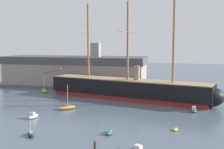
{
  "coord_description": "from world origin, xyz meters",
  "views": [
    {
      "loc": [
        14.91,
        -33.55,
        16.92
      ],
      "look_at": [
        -1.91,
        36.83,
        8.76
      ],
      "focal_mm": 47.01,
      "sensor_mm": 36.0,
      "label": 1
    }
  ],
  "objects_px": {
    "motorboat_alongside_stern": "(194,110)",
    "mooring_piling_left_pair": "(95,146)",
    "sailboat_alongside_bow": "(67,107)",
    "sailboat_far_left": "(44,91)",
    "tall_ship": "(127,89)",
    "dockside_warehouse_left": "(75,71)",
    "sailboat_foreground_left": "(31,134)",
    "seagull_in_flight": "(91,64)",
    "motorboat_mid_left": "(33,116)",
    "dinghy_mid_right": "(176,129)",
    "dinghy_near_centre": "(109,132)"
  },
  "relations": [
    {
      "from": "sailboat_alongside_bow",
      "to": "sailboat_foreground_left",
      "type": "bearing_deg",
      "value": -85.57
    },
    {
      "from": "sailboat_foreground_left",
      "to": "seagull_in_flight",
      "type": "xyz_separation_m",
      "value": [
        4.13,
        23.05,
        11.09
      ]
    },
    {
      "from": "tall_ship",
      "to": "mooring_piling_left_pair",
      "type": "relative_size",
      "value": 41.25
    },
    {
      "from": "sailboat_far_left",
      "to": "dockside_warehouse_left",
      "type": "distance_m",
      "value": 17.24
    },
    {
      "from": "motorboat_alongside_stern",
      "to": "mooring_piling_left_pair",
      "type": "bearing_deg",
      "value": -118.49
    },
    {
      "from": "motorboat_alongside_stern",
      "to": "dockside_warehouse_left",
      "type": "xyz_separation_m",
      "value": [
        -42.76,
        32.7,
        5.14
      ]
    },
    {
      "from": "dinghy_mid_right",
      "to": "mooring_piling_left_pair",
      "type": "bearing_deg",
      "value": -132.03
    },
    {
      "from": "dinghy_mid_right",
      "to": "dockside_warehouse_left",
      "type": "bearing_deg",
      "value": 128.42
    },
    {
      "from": "sailboat_foreground_left",
      "to": "motorboat_alongside_stern",
      "type": "height_order",
      "value": "sailboat_foreground_left"
    },
    {
      "from": "motorboat_mid_left",
      "to": "sailboat_far_left",
      "type": "height_order",
      "value": "sailboat_far_left"
    },
    {
      "from": "sailboat_alongside_bow",
      "to": "mooring_piling_left_pair",
      "type": "relative_size",
      "value": 4.41
    },
    {
      "from": "sailboat_foreground_left",
      "to": "motorboat_alongside_stern",
      "type": "bearing_deg",
      "value": 41.26
    },
    {
      "from": "dinghy_mid_right",
      "to": "sailboat_far_left",
      "type": "distance_m",
      "value": 55.01
    },
    {
      "from": "dinghy_near_centre",
      "to": "mooring_piling_left_pair",
      "type": "distance_m",
      "value": 8.4
    },
    {
      "from": "motorboat_mid_left",
      "to": "sailboat_alongside_bow",
      "type": "relative_size",
      "value": 0.56
    },
    {
      "from": "sailboat_foreground_left",
      "to": "sailboat_alongside_bow",
      "type": "bearing_deg",
      "value": 94.43
    },
    {
      "from": "dinghy_near_centre",
      "to": "motorboat_alongside_stern",
      "type": "height_order",
      "value": "motorboat_alongside_stern"
    },
    {
      "from": "tall_ship",
      "to": "sailboat_alongside_bow",
      "type": "relative_size",
      "value": 9.35
    },
    {
      "from": "dockside_warehouse_left",
      "to": "mooring_piling_left_pair",
      "type": "bearing_deg",
      "value": -66.78
    },
    {
      "from": "sailboat_far_left",
      "to": "seagull_in_flight",
      "type": "relative_size",
      "value": 5.28
    },
    {
      "from": "motorboat_alongside_stern",
      "to": "dinghy_mid_right",
      "type": "bearing_deg",
      "value": -103.83
    },
    {
      "from": "tall_ship",
      "to": "dinghy_mid_right",
      "type": "relative_size",
      "value": 29.2
    },
    {
      "from": "tall_ship",
      "to": "dockside_warehouse_left",
      "type": "relative_size",
      "value": 1.0
    },
    {
      "from": "sailboat_foreground_left",
      "to": "sailboat_far_left",
      "type": "distance_m",
      "value": 46.57
    },
    {
      "from": "tall_ship",
      "to": "sailboat_alongside_bow",
      "type": "distance_m",
      "value": 20.75
    },
    {
      "from": "sailboat_far_left",
      "to": "motorboat_mid_left",
      "type": "bearing_deg",
      "value": -67.65
    },
    {
      "from": "motorboat_alongside_stern",
      "to": "mooring_piling_left_pair",
      "type": "xyz_separation_m",
      "value": [
        -16.05,
        -29.57,
        0.23
      ]
    },
    {
      "from": "dockside_warehouse_left",
      "to": "motorboat_mid_left",
      "type": "bearing_deg",
      "value": -80.52
    },
    {
      "from": "sailboat_foreground_left",
      "to": "dockside_warehouse_left",
      "type": "distance_m",
      "value": 60.14
    },
    {
      "from": "mooring_piling_left_pair",
      "to": "seagull_in_flight",
      "type": "height_order",
      "value": "seagull_in_flight"
    },
    {
      "from": "tall_ship",
      "to": "sailboat_alongside_bow",
      "type": "height_order",
      "value": "tall_ship"
    },
    {
      "from": "dinghy_near_centre",
      "to": "sailboat_alongside_bow",
      "type": "relative_size",
      "value": 0.48
    },
    {
      "from": "sailboat_foreground_left",
      "to": "dinghy_near_centre",
      "type": "height_order",
      "value": "sailboat_foreground_left"
    },
    {
      "from": "seagull_in_flight",
      "to": "sailboat_alongside_bow",
      "type": "bearing_deg",
      "value": -161.04
    },
    {
      "from": "motorboat_mid_left",
      "to": "sailboat_alongside_bow",
      "type": "xyz_separation_m",
      "value": [
        4.02,
        9.8,
        0.03
      ]
    },
    {
      "from": "sailboat_alongside_bow",
      "to": "seagull_in_flight",
      "type": "bearing_deg",
      "value": 18.96
    },
    {
      "from": "sailboat_foreground_left",
      "to": "dockside_warehouse_left",
      "type": "xyz_separation_m",
      "value": [
        -13.51,
        58.37,
        5.24
      ]
    },
    {
      "from": "dinghy_near_centre",
      "to": "seagull_in_flight",
      "type": "height_order",
      "value": "seagull_in_flight"
    },
    {
      "from": "sailboat_far_left",
      "to": "dinghy_mid_right",
      "type": "bearing_deg",
      "value": -37.16
    },
    {
      "from": "dinghy_mid_right",
      "to": "motorboat_alongside_stern",
      "type": "bearing_deg",
      "value": 76.17
    },
    {
      "from": "sailboat_alongside_bow",
      "to": "sailboat_far_left",
      "type": "xyz_separation_m",
      "value": [
        -16.95,
        21.63,
        -0.04
      ]
    },
    {
      "from": "dinghy_mid_right",
      "to": "seagull_in_flight",
      "type": "height_order",
      "value": "seagull_in_flight"
    },
    {
      "from": "sailboat_foreground_left",
      "to": "motorboat_mid_left",
      "type": "relative_size",
      "value": 1.28
    },
    {
      "from": "sailboat_foreground_left",
      "to": "dockside_warehouse_left",
      "type": "height_order",
      "value": "dockside_warehouse_left"
    },
    {
      "from": "tall_ship",
      "to": "dockside_warehouse_left",
      "type": "bearing_deg",
      "value": 139.34
    },
    {
      "from": "dinghy_mid_right",
      "to": "motorboat_mid_left",
      "type": "bearing_deg",
      "value": 176.68
    },
    {
      "from": "sailboat_alongside_bow",
      "to": "motorboat_alongside_stern",
      "type": "bearing_deg",
      "value": 8.46
    },
    {
      "from": "motorboat_mid_left",
      "to": "motorboat_alongside_stern",
      "type": "relative_size",
      "value": 1.07
    },
    {
      "from": "tall_ship",
      "to": "motorboat_alongside_stern",
      "type": "relative_size",
      "value": 17.92
    },
    {
      "from": "dinghy_near_centre",
      "to": "sailboat_far_left",
      "type": "distance_m",
      "value": 49.82
    }
  ]
}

